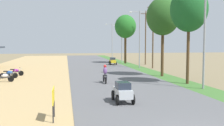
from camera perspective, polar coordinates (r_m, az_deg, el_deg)
parked_motorbike_second at (r=25.66m, az=-23.05°, el=-2.85°), size 1.80×0.54×0.94m
parked_motorbike_third at (r=28.22m, az=-22.12°, el=-2.20°), size 1.80×0.54×0.94m
parked_motorbike_fourth at (r=30.13m, az=-20.86°, el=-1.77°), size 1.80×0.54×0.94m
street_signboard at (r=12.19m, az=-13.01°, el=-7.58°), size 0.06×1.30×1.50m
median_tree_nearest at (r=23.60m, az=16.88°, el=11.44°), size 3.24×3.24×8.57m
median_tree_second at (r=28.45m, az=11.36°, el=10.17°), size 3.60×3.60×8.58m
median_tree_third at (r=46.43m, az=3.03°, el=8.11°), size 3.85×3.85×8.78m
streetlamp_near at (r=21.10m, az=20.05°, el=6.10°), size 3.16×0.20×7.41m
streetlamp_mid at (r=37.46m, az=6.22°, el=6.16°), size 3.16×0.20×8.32m
streetlamp_far at (r=49.00m, az=2.24°, el=5.11°), size 3.16×0.20×7.28m
streetlamp_farthest at (r=59.24m, az=0.04°, el=5.46°), size 3.16×0.20×8.26m
utility_pole_near at (r=37.92m, az=9.18°, el=6.20°), size 1.80×0.20×9.38m
utility_pole_far at (r=44.44m, az=7.54°, el=5.85°), size 1.80×0.20×9.26m
car_hatchback_silver at (r=15.44m, az=2.41°, el=-6.32°), size 1.04×2.00×1.23m
car_hatchback_yellow at (r=43.05m, az=0.14°, el=0.51°), size 1.04×2.00×1.23m
motorbike_ahead_second at (r=22.95m, az=-1.61°, el=-2.55°), size 0.54×1.80×1.66m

